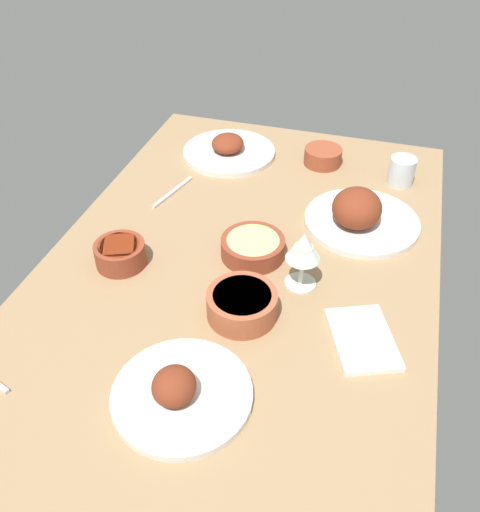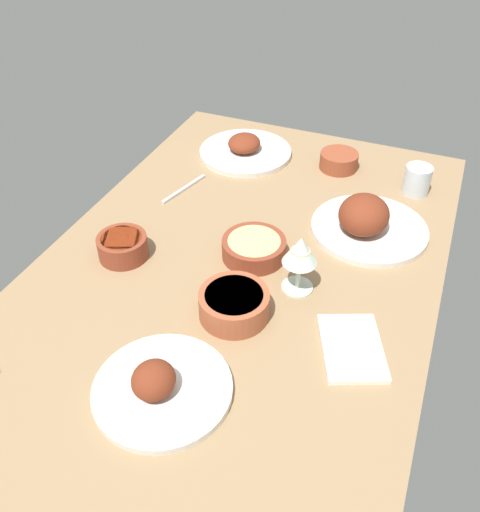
{
  "view_description": "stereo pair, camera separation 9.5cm",
  "coord_description": "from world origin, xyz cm",
  "px_view_note": "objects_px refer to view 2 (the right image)",
  "views": [
    {
      "loc": [
        -93.63,
        -27.87,
        86.79
      ],
      "look_at": [
        0.0,
        0.0,
        6.0
      ],
      "focal_mm": 38.44,
      "sensor_mm": 36.0,
      "label": 1
    },
    {
      "loc": [
        -90.46,
        -36.88,
        86.79
      ],
      "look_at": [
        0.0,
        0.0,
        6.0
      ],
      "focal_mm": 38.44,
      "sensor_mm": 36.0,
      "label": 2
    }
  ],
  "objects_px": {
    "plate_center_main": "(160,387)",
    "bowl_potatoes": "(254,248)",
    "water_tumbler": "(417,180)",
    "fork_loose": "(184,189)",
    "bowl_sauce": "(123,246)",
    "bowl_soup": "(234,304)",
    "folded_napkin": "(352,348)",
    "wine_glass": "(300,253)",
    "plate_near_viewer": "(245,150)",
    "plate_far_side": "(366,221)",
    "bowl_cream": "(339,160)"
  },
  "relations": [
    {
      "from": "bowl_soup",
      "to": "folded_napkin",
      "type": "height_order",
      "value": "bowl_soup"
    },
    {
      "from": "plate_far_side",
      "to": "bowl_sauce",
      "type": "bearing_deg",
      "value": 120.9
    },
    {
      "from": "plate_center_main",
      "to": "bowl_sauce",
      "type": "bearing_deg",
      "value": 40.64
    },
    {
      "from": "folded_napkin",
      "to": "bowl_cream",
      "type": "bearing_deg",
      "value": 16.53
    },
    {
      "from": "plate_far_side",
      "to": "bowl_soup",
      "type": "height_order",
      "value": "plate_far_side"
    },
    {
      "from": "bowl_soup",
      "to": "folded_napkin",
      "type": "xyz_separation_m",
      "value": [
        -0.0,
        -0.25,
        -0.03
      ]
    },
    {
      "from": "water_tumbler",
      "to": "folded_napkin",
      "type": "xyz_separation_m",
      "value": [
        -0.62,
        0.03,
        -0.03
      ]
    },
    {
      "from": "bowl_potatoes",
      "to": "bowl_cream",
      "type": "height_order",
      "value": "bowl_cream"
    },
    {
      "from": "bowl_soup",
      "to": "bowl_cream",
      "type": "relative_size",
      "value": 1.34
    },
    {
      "from": "bowl_sauce",
      "to": "bowl_soup",
      "type": "bearing_deg",
      "value": -104.3
    },
    {
      "from": "plate_far_side",
      "to": "fork_loose",
      "type": "bearing_deg",
      "value": 89.32
    },
    {
      "from": "plate_far_side",
      "to": "bowl_sauce",
      "type": "distance_m",
      "value": 0.59
    },
    {
      "from": "bowl_soup",
      "to": "plate_center_main",
      "type": "bearing_deg",
      "value": 168.76
    },
    {
      "from": "folded_napkin",
      "to": "plate_far_side",
      "type": "bearing_deg",
      "value": 8.66
    },
    {
      "from": "bowl_sauce",
      "to": "plate_far_side",
      "type": "bearing_deg",
      "value": -59.1
    },
    {
      "from": "bowl_potatoes",
      "to": "bowl_cream",
      "type": "distance_m",
      "value": 0.48
    },
    {
      "from": "bowl_cream",
      "to": "water_tumbler",
      "type": "xyz_separation_m",
      "value": [
        -0.05,
        -0.23,
        0.01
      ]
    },
    {
      "from": "bowl_soup",
      "to": "plate_far_side",
      "type": "bearing_deg",
      "value": -26.53
    },
    {
      "from": "bowl_potatoes",
      "to": "wine_glass",
      "type": "bearing_deg",
      "value": -117.5
    },
    {
      "from": "plate_near_viewer",
      "to": "bowl_sauce",
      "type": "relative_size",
      "value": 2.38
    },
    {
      "from": "plate_far_side",
      "to": "plate_center_main",
      "type": "bearing_deg",
      "value": 158.91
    },
    {
      "from": "wine_glass",
      "to": "plate_center_main",
      "type": "bearing_deg",
      "value": 158.33
    },
    {
      "from": "plate_center_main",
      "to": "wine_glass",
      "type": "height_order",
      "value": "wine_glass"
    },
    {
      "from": "plate_center_main",
      "to": "bowl_soup",
      "type": "distance_m",
      "value": 0.24
    },
    {
      "from": "plate_center_main",
      "to": "bowl_soup",
      "type": "relative_size",
      "value": 1.74
    },
    {
      "from": "plate_center_main",
      "to": "bowl_potatoes",
      "type": "xyz_separation_m",
      "value": [
        0.43,
        -0.02,
        0.01
      ]
    },
    {
      "from": "water_tumbler",
      "to": "bowl_sauce",
      "type": "bearing_deg",
      "value": 132.22
    },
    {
      "from": "plate_far_side",
      "to": "bowl_soup",
      "type": "relative_size",
      "value": 1.96
    },
    {
      "from": "bowl_soup",
      "to": "water_tumbler",
      "type": "bearing_deg",
      "value": -24.24
    },
    {
      "from": "plate_center_main",
      "to": "bowl_potatoes",
      "type": "distance_m",
      "value": 0.43
    },
    {
      "from": "bowl_sauce",
      "to": "wine_glass",
      "type": "xyz_separation_m",
      "value": [
        0.05,
        -0.41,
        0.07
      ]
    },
    {
      "from": "fork_loose",
      "to": "bowl_soup",
      "type": "bearing_deg",
      "value": 53.49
    },
    {
      "from": "plate_near_viewer",
      "to": "wine_glass",
      "type": "height_order",
      "value": "wine_glass"
    },
    {
      "from": "bowl_potatoes",
      "to": "bowl_sauce",
      "type": "bearing_deg",
      "value": 111.99
    },
    {
      "from": "plate_center_main",
      "to": "fork_loose",
      "type": "height_order",
      "value": "plate_center_main"
    },
    {
      "from": "bowl_sauce",
      "to": "bowl_soup",
      "type": "distance_m",
      "value": 0.33
    },
    {
      "from": "bowl_sauce",
      "to": "water_tumbler",
      "type": "xyz_separation_m",
      "value": [
        0.54,
        -0.6,
        0.01
      ]
    },
    {
      "from": "plate_near_viewer",
      "to": "folded_napkin",
      "type": "xyz_separation_m",
      "value": [
        -0.64,
        -0.48,
        -0.01
      ]
    },
    {
      "from": "fork_loose",
      "to": "water_tumbler",
      "type": "bearing_deg",
      "value": 126.01
    },
    {
      "from": "plate_near_viewer",
      "to": "water_tumbler",
      "type": "distance_m",
      "value": 0.51
    },
    {
      "from": "bowl_cream",
      "to": "fork_loose",
      "type": "height_order",
      "value": "bowl_cream"
    },
    {
      "from": "bowl_potatoes",
      "to": "plate_near_viewer",
      "type": "bearing_deg",
      "value": 24.21
    },
    {
      "from": "bowl_sauce",
      "to": "bowl_potatoes",
      "type": "xyz_separation_m",
      "value": [
        0.12,
        -0.29,
        -0.0
      ]
    },
    {
      "from": "water_tumbler",
      "to": "fork_loose",
      "type": "xyz_separation_m",
      "value": [
        -0.23,
        0.59,
        -0.04
      ]
    },
    {
      "from": "plate_far_side",
      "to": "bowl_potatoes",
      "type": "bearing_deg",
      "value": 130.27
    },
    {
      "from": "bowl_cream",
      "to": "folded_napkin",
      "type": "xyz_separation_m",
      "value": [
        -0.67,
        -0.2,
        -0.02
      ]
    },
    {
      "from": "bowl_sauce",
      "to": "water_tumbler",
      "type": "height_order",
      "value": "water_tumbler"
    },
    {
      "from": "plate_near_viewer",
      "to": "bowl_cream",
      "type": "bearing_deg",
      "value": -84.08
    },
    {
      "from": "bowl_soup",
      "to": "wine_glass",
      "type": "relative_size",
      "value": 1.05
    },
    {
      "from": "plate_center_main",
      "to": "water_tumbler",
      "type": "xyz_separation_m",
      "value": [
        0.86,
        -0.33,
        0.02
      ]
    }
  ]
}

